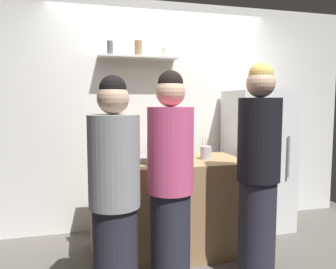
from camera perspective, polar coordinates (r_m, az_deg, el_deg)
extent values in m
cube|color=white|center=(3.91, -1.18, 3.25)|extent=(4.80, 0.10, 2.60)
cube|color=silver|center=(3.72, -5.13, 13.13)|extent=(0.87, 0.22, 0.02)
cylinder|color=#4C4C51|center=(3.69, -9.97, 14.48)|extent=(0.06, 0.06, 0.15)
cylinder|color=olive|center=(3.73, -5.14, 14.57)|extent=(0.08, 0.08, 0.16)
cylinder|color=beige|center=(3.79, -0.44, 13.98)|extent=(0.09, 0.09, 0.10)
cube|color=white|center=(3.99, 15.19, -4.21)|extent=(0.68, 0.60, 1.59)
cylinder|color=#99999E|center=(3.81, 20.09, -3.60)|extent=(0.02, 0.02, 0.45)
cube|color=#9E7A51|center=(3.28, 0.00, -12.27)|extent=(1.46, 0.74, 0.90)
cube|color=gray|center=(3.09, -7.05, -4.34)|extent=(0.34, 0.24, 0.05)
cylinder|color=#B2B2B7|center=(3.26, 6.53, -3.14)|extent=(0.11, 0.11, 0.13)
cylinder|color=silver|center=(3.23, 6.10, -1.96)|extent=(0.01, 0.03, 0.19)
cylinder|color=silver|center=(3.26, 6.54, -2.13)|extent=(0.01, 0.01, 0.17)
cylinder|color=silver|center=(3.27, 6.62, -2.09)|extent=(0.03, 0.03, 0.16)
cylinder|color=silver|center=(3.23, 6.54, -2.10)|extent=(0.01, 0.01, 0.17)
cylinder|color=silver|center=(3.24, 6.05, -1.99)|extent=(0.01, 0.04, 0.18)
cylinder|color=#19471E|center=(2.97, -12.30, -3.18)|extent=(0.07, 0.07, 0.22)
cylinder|color=#19471E|center=(2.96, -12.36, -0.36)|extent=(0.03, 0.03, 0.07)
cylinder|color=black|center=(2.95, -12.38, 0.52)|extent=(0.03, 0.03, 0.02)
cylinder|color=#B2BFB2|center=(2.89, -2.86, -3.39)|extent=(0.08, 0.08, 0.21)
cylinder|color=#B2BFB2|center=(2.87, -2.87, -0.37)|extent=(0.03, 0.03, 0.10)
cylinder|color=#333333|center=(2.87, -2.88, 0.75)|extent=(0.04, 0.04, 0.02)
cylinder|color=black|center=(2.92, 3.05, -3.09)|extent=(0.08, 0.08, 0.23)
cylinder|color=black|center=(2.90, 3.06, 0.00)|extent=(0.03, 0.03, 0.09)
cylinder|color=gold|center=(2.90, 3.07, 1.00)|extent=(0.04, 0.04, 0.02)
cylinder|color=silver|center=(3.13, -1.38, -3.14)|extent=(0.08, 0.08, 0.16)
cylinder|color=silver|center=(3.12, -1.39, -1.45)|extent=(0.05, 0.05, 0.02)
cylinder|color=#268C3F|center=(3.12, -1.39, -1.08)|extent=(0.05, 0.05, 0.02)
cylinder|color=#262633|center=(2.42, -9.01, -20.86)|extent=(0.30, 0.30, 0.77)
cylinder|color=gray|center=(2.20, -9.29, -4.56)|extent=(0.34, 0.34, 0.61)
sphere|color=#D8AD8C|center=(2.17, -9.46, 6.14)|extent=(0.21, 0.21, 0.21)
sphere|color=black|center=(2.17, -9.48, 7.79)|extent=(0.18, 0.18, 0.18)
cylinder|color=#262633|center=(2.90, 15.04, -15.69)|extent=(0.30, 0.30, 0.83)
cylinder|color=black|center=(2.72, 15.44, -0.85)|extent=(0.34, 0.34, 0.66)
sphere|color=#D8AD8C|center=(2.71, 15.68, 8.50)|extent=(0.23, 0.23, 0.23)
sphere|color=#D8B759|center=(2.71, 15.72, 9.92)|extent=(0.19, 0.19, 0.19)
cylinder|color=#262633|center=(2.62, 0.42, -18.29)|extent=(0.30, 0.30, 0.80)
cylinder|color=#D14C7F|center=(2.42, 0.43, -2.70)|extent=(0.34, 0.34, 0.63)
sphere|color=#D8AD8C|center=(2.40, 0.44, 7.34)|extent=(0.22, 0.22, 0.22)
sphere|color=black|center=(2.40, 0.44, 8.88)|extent=(0.18, 0.18, 0.18)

